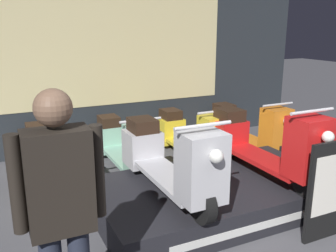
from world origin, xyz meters
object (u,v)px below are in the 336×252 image
object	(u,v)px
scooter_backrow_1	(123,145)
scooter_backrow_2	(190,136)
scooter_backrow_3	(247,128)
price_sign_board	(328,191)
person_left_browsing	(61,207)
scooter_display_right	(263,143)
scooter_display_left	(168,159)
scooter_backrow_0	(45,156)

from	to	relation	value
scooter_backrow_1	scooter_backrow_2	size ratio (longest dim) A/B	1.00
scooter_backrow_1	scooter_backrow_3	world-z (taller)	same
scooter_backrow_2	price_sign_board	distance (m)	2.43
scooter_backrow_2	person_left_browsing	bearing A→B (deg)	-131.29
scooter_display_right	price_sign_board	distance (m)	0.96
scooter_display_left	scooter_display_right	distance (m)	1.17
scooter_backrow_3	scooter_display_left	bearing A→B (deg)	-144.76
scooter_backrow_0	scooter_backrow_3	bearing A→B (deg)	0.00
scooter_display_left	scooter_backrow_3	bearing A→B (deg)	35.24
scooter_backrow_1	scooter_backrow_2	distance (m)	1.03
person_left_browsing	price_sign_board	distance (m)	2.40
scooter_backrow_0	price_sign_board	size ratio (longest dim) A/B	1.89
scooter_display_left	person_left_browsing	bearing A→B (deg)	-137.38
scooter_backrow_0	scooter_backrow_2	world-z (taller)	same
scooter_backrow_2	price_sign_board	size ratio (longest dim) A/B	1.89
person_left_browsing	scooter_backrow_0	bearing A→B (deg)	85.19
scooter_backrow_1	scooter_display_left	bearing A→B (deg)	-91.72
scooter_display_left	person_left_browsing	size ratio (longest dim) A/B	1.11
scooter_display_right	person_left_browsing	distance (m)	2.63
scooter_display_left	price_sign_board	size ratio (longest dim) A/B	1.89
scooter_display_right	scooter_backrow_3	bearing A→B (deg)	57.96
scooter_display_left	scooter_backrow_1	distance (m)	1.51
scooter_display_right	scooter_backrow_0	size ratio (longest dim) A/B	1.00
scooter_display_left	scooter_display_right	xyz separation A→B (m)	(1.17, 0.00, 0.00)
scooter_backrow_1	price_sign_board	world-z (taller)	price_sign_board
scooter_backrow_3	person_left_browsing	distance (m)	4.23
person_left_browsing	scooter_backrow_1	bearing A→B (deg)	64.31
scooter_backrow_0	person_left_browsing	distance (m)	2.66
price_sign_board	scooter_display_left	bearing A→B (deg)	140.66
scooter_backrow_2	price_sign_board	bearing A→B (deg)	-88.12
scooter_display_right	scooter_backrow_2	xyz separation A→B (m)	(-0.10, 1.48, -0.30)
scooter_backrow_1	scooter_backrow_0	bearing A→B (deg)	180.00
scooter_display_right	scooter_backrow_0	world-z (taller)	scooter_display_right
scooter_backrow_0	price_sign_board	bearing A→B (deg)	-48.67
scooter_display_left	scooter_backrow_0	world-z (taller)	scooter_display_left
person_left_browsing	price_sign_board	xyz separation A→B (m)	(2.35, 0.16, -0.44)
scooter_backrow_3	person_left_browsing	size ratio (longest dim) A/B	1.11
scooter_display_right	person_left_browsing	xyz separation A→B (m)	(-2.37, -1.10, 0.26)
scooter_backrow_0	scooter_backrow_3	distance (m)	3.08
scooter_display_left	scooter_backrow_2	distance (m)	1.85
scooter_backrow_0	scooter_backrow_1	world-z (taller)	same
price_sign_board	scooter_backrow_1	bearing A→B (deg)	114.52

